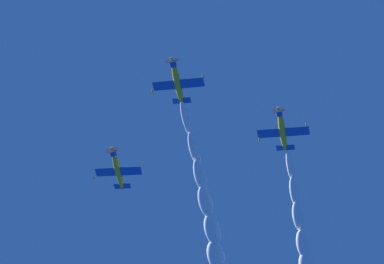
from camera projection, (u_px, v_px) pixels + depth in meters
airplane_lead at (177, 81)px, 96.48m from camera, size 7.36×7.49×3.60m
airplane_left_wingman at (282, 129)px, 101.99m from camera, size 7.29×7.52×3.65m
airplane_right_wingman at (117, 169)px, 103.70m from camera, size 7.31×7.51×3.67m
smoke_trail_lead at (208, 213)px, 103.89m from camera, size 25.53×23.49×5.13m
smoke_trail_left_wingman at (304, 252)px, 109.42m from camera, size 25.19×23.25×5.14m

